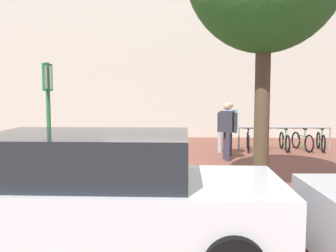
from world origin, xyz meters
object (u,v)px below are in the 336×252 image
person_suited_dark (227,127)px  person_shirt_blue (230,125)px  bike_rack_cluster (284,141)px  bollard_steel (220,139)px  car_white_hatch (102,196)px  bike_at_sign (53,177)px  parking_sign_post (48,110)px

person_suited_dark → person_shirt_blue: bearing=77.9°
bike_rack_cluster → bollard_steel: 2.34m
person_shirt_blue → person_suited_dark: (-0.21, -0.96, 0.00)m
person_shirt_blue → car_white_hatch: bearing=-108.6°
person_suited_dark → car_white_hatch: bearing=-109.5°
bike_rack_cluster → bike_at_sign: bearing=-136.9°
bike_at_sign → bollard_steel: 6.55m
parking_sign_post → car_white_hatch: (1.57, -2.64, -0.93)m
person_shirt_blue → car_white_hatch: (-2.57, -7.64, -0.23)m
parking_sign_post → bike_at_sign: size_ratio=1.62×
parking_sign_post → person_suited_dark: (3.93, 4.03, -0.71)m
bollard_steel → person_shirt_blue: (0.25, -0.46, 0.53)m
bike_at_sign → person_shirt_blue: size_ratio=0.93×
parking_sign_post → bike_at_sign: (-0.01, 0.19, -1.34)m
person_shirt_blue → bollard_steel: bearing=118.4°
parking_sign_post → person_suited_dark: bearing=45.7°
person_shirt_blue → parking_sign_post: bearing=-129.6°
parking_sign_post → car_white_hatch: parking_sign_post is taller
person_suited_dark → car_white_hatch: 7.09m
bike_at_sign → person_suited_dark: person_suited_dark is taller
person_shirt_blue → person_suited_dark: bearing=-102.1°
parking_sign_post → car_white_hatch: 3.21m
bollard_steel → bike_at_sign: bearing=-126.5°
bike_at_sign → person_shirt_blue: person_shirt_blue is taller
bike_at_sign → bollard_steel: size_ratio=1.78×
person_suited_dark → parking_sign_post: bearing=-134.3°
bike_rack_cluster → car_white_hatch: size_ratio=0.74×
parking_sign_post → bike_at_sign: parking_sign_post is taller
person_shirt_blue → person_suited_dark: same height
person_shirt_blue → car_white_hatch: person_shirt_blue is taller
bike_at_sign → car_white_hatch: car_white_hatch is taller
bike_at_sign → car_white_hatch: 3.27m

